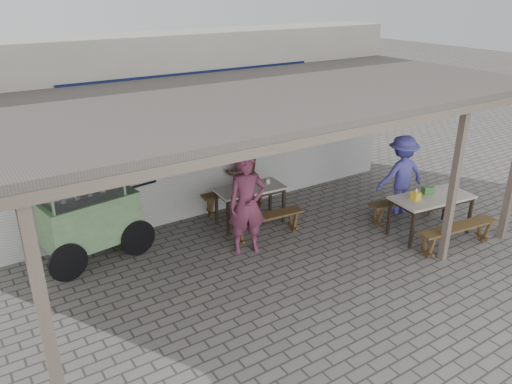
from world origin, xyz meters
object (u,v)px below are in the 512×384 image
object	(u,v)px
table_left	(250,192)
donation_box	(428,190)
bench_right_wall	(405,204)
vendor_cart	(88,207)
patron_right_table	(401,175)
bench_left_street	(267,221)
patron_street_side	(247,205)
tissue_box	(416,196)
bench_left_wall	(235,196)
table_right	(432,200)
bench_right_street	(457,231)
condiment_jar	(268,181)
condiment_bowl	(241,187)
patron_wall_side	(243,173)

from	to	relation	value
table_left	donation_box	xyz separation A→B (m)	(2.59, -2.03, 0.15)
bench_right_wall	vendor_cart	xyz separation A→B (m)	(-5.58, 1.86, 0.61)
vendor_cart	patron_right_table	distance (m)	5.98
donation_box	bench_left_street	bearing A→B (deg)	152.64
patron_street_side	tissue_box	bearing A→B (deg)	-3.24
bench_left_wall	bench_right_wall	bearing A→B (deg)	-35.23
table_left	table_right	distance (m)	3.36
bench_left_street	bench_right_street	bearing A→B (deg)	-35.69
condiment_jar	condiment_bowl	distance (m)	0.57
bench_left_street	tissue_box	distance (m)	2.70
table_right	condiment_jar	bearing A→B (deg)	141.37
bench_left_wall	condiment_bowl	bearing A→B (deg)	-104.89
patron_wall_side	donation_box	xyz separation A→B (m)	(2.30, -2.74, 0.04)
condiment_jar	bench_left_wall	bearing A→B (deg)	119.01
table_left	bench_right_wall	world-z (taller)	table_left
bench_left_street	condiment_jar	bearing A→B (deg)	60.04
patron_wall_side	patron_right_table	size ratio (longest dim) A/B	0.96
bench_right_wall	donation_box	size ratio (longest dim) A/B	8.14
table_left	condiment_bowl	xyz separation A→B (m)	(-0.15, 0.09, 0.11)
bench_left_wall	patron_wall_side	size ratio (longest dim) A/B	0.92
tissue_box	condiment_jar	world-z (taller)	tissue_box
table_right	condiment_bowl	distance (m)	3.53
bench_left_wall	patron_street_side	bearing A→B (deg)	-108.89
bench_left_street	bench_right_wall	distance (m)	2.83
bench_right_wall	condiment_bowl	bearing A→B (deg)	157.18
condiment_jar	vendor_cart	bearing A→B (deg)	174.44
bench_left_wall	condiment_bowl	xyz separation A→B (m)	(-0.21, -0.58, 0.44)
bench_left_wall	patron_street_side	xyz separation A→B (m)	(-0.69, -1.55, 0.55)
condiment_jar	bench_right_street	bearing A→B (deg)	-54.24
bench_left_street	patron_street_side	size ratio (longest dim) A/B	0.81
bench_left_street	bench_right_street	distance (m)	3.34
vendor_cart	table_right	bearing A→B (deg)	-33.35
patron_street_side	tissue_box	size ratio (longest dim) A/B	12.68
bench_right_wall	donation_box	world-z (taller)	donation_box
patron_right_table	condiment_jar	size ratio (longest dim) A/B	18.22
bench_left_street	vendor_cart	world-z (taller)	vendor_cart
table_right	condiment_bowl	bearing A→B (deg)	147.15
vendor_cart	bench_left_street	bearing A→B (deg)	-27.98
bench_left_wall	bench_right_wall	world-z (taller)	same
patron_right_table	condiment_jar	bearing A→B (deg)	-14.19
bench_right_wall	bench_left_wall	bearing A→B (deg)	146.90
table_right	bench_right_wall	world-z (taller)	table_right
bench_right_wall	condiment_jar	bearing A→B (deg)	152.50
bench_right_street	condiment_jar	distance (m)	3.55
bench_right_wall	condiment_jar	world-z (taller)	condiment_jar
bench_left_wall	vendor_cart	distance (m)	3.08
condiment_bowl	tissue_box	bearing A→B (deg)	-43.07
table_right	bench_right_wall	size ratio (longest dim) A/B	0.97
bench_left_street	bench_right_wall	size ratio (longest dim) A/B	0.87
patron_wall_side	table_right	bearing A→B (deg)	138.50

